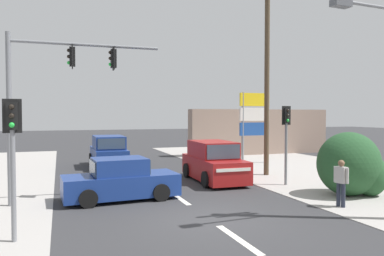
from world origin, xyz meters
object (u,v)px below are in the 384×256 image
pedestal_signal_right_kerb (286,132)px  suv_oncoming_near (214,163)px  traffic_signal_mast (49,87)px  shopping_plaza_sign (255,118)px  sedan_kerbside_parked (121,181)px  pedestal_signal_left_kerb (13,145)px  suv_oncoming_mid (108,152)px  pedestrian_at_kerb (341,181)px  utility_pole_midground_right (267,69)px

pedestal_signal_right_kerb → suv_oncoming_near: size_ratio=0.78×
traffic_signal_mast → shopping_plaza_sign: (12.24, 7.30, -1.16)m
sedan_kerbside_parked → pedestal_signal_left_kerb: bearing=-129.9°
pedestal_signal_left_kerb → suv_oncoming_mid: (3.89, 12.96, -1.53)m
pedestal_signal_right_kerb → shopping_plaza_sign: size_ratio=0.77×
traffic_signal_mast → pedestal_signal_right_kerb: 10.03m
shopping_plaza_sign → suv_oncoming_mid: 9.50m
traffic_signal_mast → suv_oncoming_near: traffic_signal_mast is taller
suv_oncoming_mid → traffic_signal_mast: bearing=-109.3°
pedestrian_at_kerb → suv_oncoming_near: bearing=108.8°
pedestal_signal_left_kerb → sedan_kerbside_parked: (3.22, 3.86, -1.71)m
pedestrian_at_kerb → pedestal_signal_left_kerb: bearing=-179.3°
utility_pole_midground_right → traffic_signal_mast: 11.00m
suv_oncoming_mid → sedan_kerbside_parked: bearing=-94.2°
suv_oncoming_mid → pedestal_signal_left_kerb: bearing=-106.7°
traffic_signal_mast → pedestal_signal_right_kerb: traffic_signal_mast is taller
shopping_plaza_sign → suv_oncoming_near: 7.39m
shopping_plaza_sign → pedestrian_at_kerb: size_ratio=2.82×
pedestal_signal_right_kerb → traffic_signal_mast: bearing=-179.1°
pedestal_signal_left_kerb → utility_pole_midground_right: bearing=31.6°
utility_pole_midground_right → shopping_plaza_sign: 5.37m
utility_pole_midground_right → pedestrian_at_kerb: utility_pole_midground_right is taller
traffic_signal_mast → pedestrian_at_kerb: size_ratio=3.68×
utility_pole_midground_right → pedestrian_at_kerb: size_ratio=6.50×
shopping_plaza_sign → suv_oncoming_mid: (-9.13, 1.62, -2.10)m
pedestrian_at_kerb → sedan_kerbside_parked: bearing=151.6°
shopping_plaza_sign → sedan_kerbside_parked: (-9.79, -7.49, -2.28)m
traffic_signal_mast → suv_oncoming_near: 8.27m
utility_pole_midground_right → suv_oncoming_mid: (-7.40, 6.01, -4.66)m
suv_oncoming_near → sedan_kerbside_parked: 5.39m
shopping_plaza_sign → suv_oncoming_mid: size_ratio=1.01×
pedestal_signal_right_kerb → pedestal_signal_left_kerb: same height
sedan_kerbside_parked → pedestrian_at_kerb: 7.85m
utility_pole_midground_right → pedestal_signal_left_kerb: (-11.29, -6.95, -3.13)m
traffic_signal_mast → suv_oncoming_mid: bearing=70.7°
utility_pole_midground_right → pedestal_signal_left_kerb: size_ratio=2.98×
sedan_kerbside_parked → pedestal_signal_right_kerb: bearing=2.6°
pedestal_signal_left_kerb → sedan_kerbside_parked: bearing=50.1°
sedan_kerbside_parked → pedestrian_at_kerb: (6.90, -3.73, 0.22)m
pedestal_signal_right_kerb → sedan_kerbside_parked: pedestal_signal_right_kerb is taller
pedestal_signal_right_kerb → suv_oncoming_near: 3.70m
pedestal_signal_left_kerb → sedan_kerbside_parked: size_ratio=0.82×
traffic_signal_mast → utility_pole_midground_right: bearing=15.5°
pedestal_signal_left_kerb → sedan_kerbside_parked: pedestal_signal_left_kerb is taller
pedestal_signal_left_kerb → shopping_plaza_sign: size_ratio=0.77×
utility_pole_midground_right → shopping_plaza_sign: (1.73, 4.39, -2.56)m
sedan_kerbside_parked → suv_oncoming_near: bearing=27.1°
pedestal_signal_left_kerb → suv_oncoming_near: size_ratio=0.78×
suv_oncoming_mid → shopping_plaza_sign: bearing=-10.1°
suv_oncoming_mid → pedestrian_at_kerb: bearing=-64.1°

